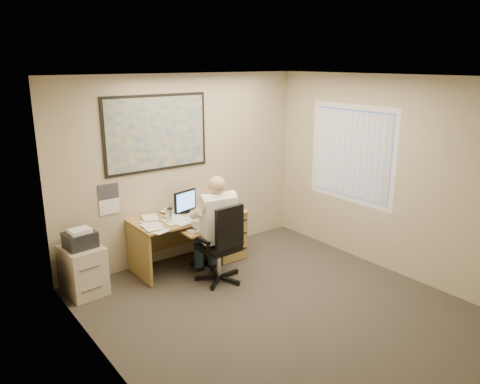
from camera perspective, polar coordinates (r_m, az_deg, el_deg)
room_shell at (r=5.16m, az=5.90°, el=-1.44°), size 4.00×4.50×2.70m
desk at (r=6.97m, az=-4.00°, el=-4.69°), size 1.60×0.97×1.07m
world_map at (r=6.60m, az=-10.10°, el=7.08°), size 1.56×0.03×1.06m
wall_calendar at (r=6.49m, az=-15.68°, el=-0.85°), size 0.28×0.01×0.42m
window_blinds at (r=7.04m, az=13.37°, el=4.53°), size 0.06×1.40×1.30m
filing_cabinet at (r=6.28m, az=-18.62°, el=-8.53°), size 0.50×0.58×0.87m
office_chair at (r=6.28m, az=-2.37°, el=-8.21°), size 0.69×0.69×1.09m
person at (r=6.19m, az=-2.81°, el=-4.57°), size 0.73×0.95×1.44m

